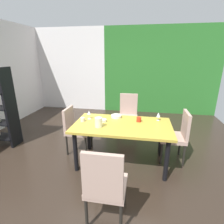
% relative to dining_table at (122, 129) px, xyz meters
% --- Properties ---
extents(ground_plane, '(6.03, 6.31, 0.02)m').
position_rel_dining_table_xyz_m(ground_plane, '(-0.38, 0.01, -0.66)').
color(ground_plane, '#2D231B').
extents(back_panel_interior, '(2.43, 0.10, 2.72)m').
position_rel_dining_table_xyz_m(back_panel_interior, '(-2.18, 3.11, 0.70)').
color(back_panel_interior, silver).
rests_on(back_panel_interior, ground_plane).
extents(garden_window_panel, '(3.60, 0.10, 2.72)m').
position_rel_dining_table_xyz_m(garden_window_panel, '(0.83, 3.11, 0.70)').
color(garden_window_panel, '#296A27').
rests_on(garden_window_panel, ground_plane).
extents(dining_table, '(1.64, 0.92, 0.74)m').
position_rel_dining_table_xyz_m(dining_table, '(0.00, 0.00, 0.00)').
color(dining_table, gold).
rests_on(dining_table, ground_plane).
extents(chair_left_far, '(0.45, 0.44, 0.90)m').
position_rel_dining_table_xyz_m(chair_left_far, '(-0.96, 0.26, -0.14)').
color(chair_left_far, tan).
rests_on(chair_left_far, ground_plane).
extents(chair_head_far, '(0.44, 0.45, 0.99)m').
position_rel_dining_table_xyz_m(chair_head_far, '(-0.00, 1.22, -0.12)').
color(chair_head_far, tan).
rests_on(chair_head_far, ground_plane).
extents(chair_right_far, '(0.44, 0.44, 0.93)m').
position_rel_dining_table_xyz_m(chair_right_far, '(0.96, 0.26, -0.13)').
color(chair_right_far, tan).
rests_on(chair_right_far, ground_plane).
extents(chair_head_near, '(0.44, 0.44, 0.98)m').
position_rel_dining_table_xyz_m(chair_head_near, '(-0.04, -1.22, -0.12)').
color(chair_head_near, tan).
rests_on(chair_head_near, ground_plane).
extents(wine_glass_center, '(0.07, 0.07, 0.15)m').
position_rel_dining_table_xyz_m(wine_glass_center, '(0.61, 0.29, 0.19)').
color(wine_glass_center, silver).
rests_on(wine_glass_center, dining_table).
extents(wine_glass_rear, '(0.07, 0.07, 0.15)m').
position_rel_dining_table_xyz_m(wine_glass_rear, '(-0.63, 0.16, 0.20)').
color(wine_glass_rear, silver).
rests_on(wine_glass_rear, dining_table).
extents(serving_bowl_front, '(0.12, 0.12, 0.04)m').
position_rel_dining_table_xyz_m(serving_bowl_front, '(-0.35, 0.06, 0.11)').
color(serving_bowl_front, silver).
rests_on(serving_bowl_front, dining_table).
extents(serving_bowl_south, '(0.20, 0.20, 0.05)m').
position_rel_dining_table_xyz_m(serving_bowl_south, '(-0.15, 0.32, 0.11)').
color(serving_bowl_south, silver).
rests_on(serving_bowl_south, dining_table).
extents(cup_east, '(0.07, 0.07, 0.07)m').
position_rel_dining_table_xyz_m(cup_east, '(-0.70, 0.01, 0.13)').
color(cup_east, beige).
rests_on(cup_east, dining_table).
extents(cup_north, '(0.08, 0.08, 0.08)m').
position_rel_dining_table_xyz_m(cup_north, '(0.27, 0.17, 0.13)').
color(cup_north, red).
rests_on(cup_north, dining_table).
extents(pitcher_near_shelf, '(0.14, 0.12, 0.16)m').
position_rel_dining_table_xyz_m(pitcher_near_shelf, '(-0.36, -0.18, 0.17)').
color(pitcher_near_shelf, beige).
rests_on(pitcher_near_shelf, dining_table).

